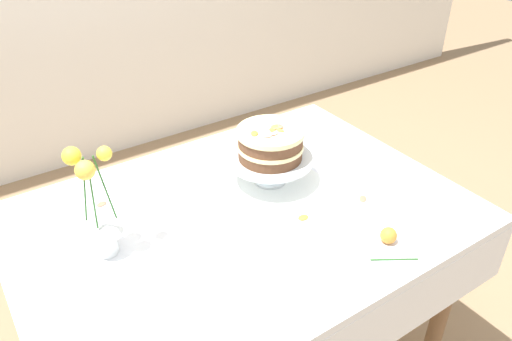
# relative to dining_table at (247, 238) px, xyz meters

# --- Properties ---
(dining_table) EXTENTS (1.40, 1.00, 0.74)m
(dining_table) POSITION_rel_dining_table_xyz_m (0.00, 0.00, 0.00)
(dining_table) COLOR white
(dining_table) RESTS_ON ground
(linen_napkin) EXTENTS (0.37, 0.37, 0.00)m
(linen_napkin) POSITION_rel_dining_table_xyz_m (0.17, 0.12, 0.09)
(linen_napkin) COLOR white
(linen_napkin) RESTS_ON dining_table
(cake_stand) EXTENTS (0.29, 0.29, 0.10)m
(cake_stand) POSITION_rel_dining_table_xyz_m (0.17, 0.12, 0.17)
(cake_stand) COLOR silver
(cake_stand) RESTS_ON linen_napkin
(layer_cake) EXTENTS (0.22, 0.22, 0.11)m
(layer_cake) POSITION_rel_dining_table_xyz_m (0.17, 0.12, 0.24)
(layer_cake) COLOR brown
(layer_cake) RESTS_ON cake_stand
(flower_vase) EXTENTS (0.12, 0.11, 0.34)m
(flower_vase) POSITION_rel_dining_table_xyz_m (-0.42, 0.09, 0.22)
(flower_vase) COLOR silver
(flower_vase) RESTS_ON dining_table
(fallen_rose) EXTENTS (0.12, 0.13, 0.05)m
(fallen_rose) POSITION_rel_dining_table_xyz_m (0.28, -0.33, 0.11)
(fallen_rose) COLOR #2D6028
(fallen_rose) RESTS_ON dining_table
(loose_petal_0) EXTENTS (0.05, 0.05, 0.00)m
(loose_petal_0) POSITION_rel_dining_table_xyz_m (0.37, -0.14, 0.09)
(loose_petal_0) COLOR #E56B51
(loose_petal_0) RESTS_ON dining_table
(loose_petal_1) EXTENTS (0.03, 0.04, 0.00)m
(loose_petal_1) POSITION_rel_dining_table_xyz_m (-0.25, 0.15, 0.09)
(loose_petal_1) COLOR pink
(loose_petal_1) RESTS_ON dining_table
(loose_petal_2) EXTENTS (0.04, 0.04, 0.00)m
(loose_petal_2) POSITION_rel_dining_table_xyz_m (-0.36, 0.32, 0.09)
(loose_petal_2) COLOR #E56B51
(loose_petal_2) RESTS_ON dining_table
(loose_petal_3) EXTENTS (0.04, 0.03, 0.01)m
(loose_petal_3) POSITION_rel_dining_table_xyz_m (0.14, -0.11, 0.09)
(loose_petal_3) COLOR orange
(loose_petal_3) RESTS_ON dining_table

